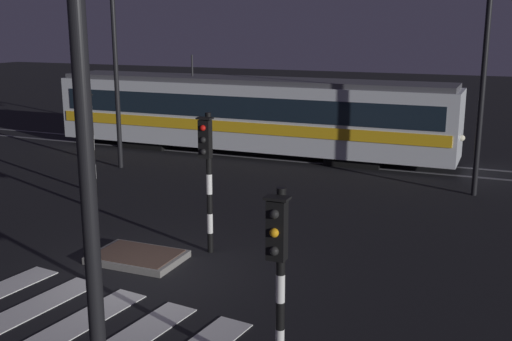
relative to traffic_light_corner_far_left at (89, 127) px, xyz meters
name	(u,v)px	position (x,y,z in m)	size (l,w,h in m)	color
ground_plane	(150,274)	(5.37, -5.11, -2.23)	(120.00, 120.00, 0.00)	black
rail_near	(314,163)	(5.37, 7.18, -2.22)	(80.00, 0.12, 0.03)	#59595E
rail_far	(325,156)	(5.37, 8.62, -2.22)	(80.00, 0.12, 0.03)	#59595E
crosswalk_zebra	(68,329)	(5.37, -7.92, -2.22)	(6.17, 4.31, 0.02)	silver
traffic_island	(137,257)	(4.65, -4.51, -2.15)	(2.11, 1.43, 0.18)	slate
traffic_light_corner_far_left	(89,127)	(0.00, 0.00, 0.00)	(0.36, 0.42, 3.39)	black
traffic_light_median_centre	(207,162)	(6.00, -3.42, 0.05)	(0.36, 0.42, 3.45)	black
traffic_light_corner_near_right	(279,259)	(9.56, -8.11, -0.15)	(0.36, 0.42, 3.15)	black
street_lamp_trackside_left	(111,52)	(-1.39, 3.32, 2.20)	(0.44, 1.21, 6.95)	black
street_lamp_near_kerb	(68,127)	(8.54, -11.35, 2.26)	(0.44, 1.21, 7.08)	black
street_lamp_trackside_right	(486,46)	(11.61, 4.42, 2.57)	(0.44, 1.21, 7.64)	black
tram	(247,113)	(2.13, 7.89, -0.48)	(17.56, 2.58, 4.15)	silver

